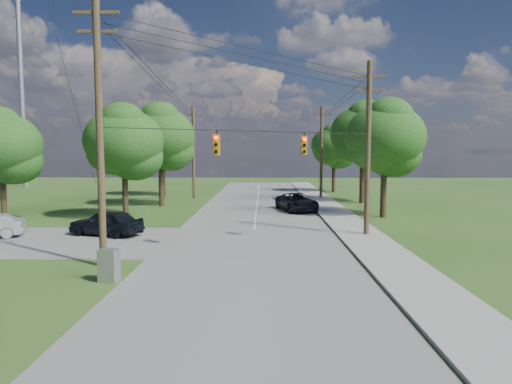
{
  "coord_description": "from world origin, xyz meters",
  "views": [
    {
      "loc": [
        2.59,
        -19.65,
        5.14
      ],
      "look_at": [
        2.2,
        5.0,
        2.95
      ],
      "focal_mm": 32.0,
      "sensor_mm": 36.0,
      "label": 1
    }
  ],
  "objects_px": {
    "pole_sw": "(100,127)",
    "pole_north_e": "(321,152)",
    "pole_north_w": "(193,152)",
    "pole_ne": "(368,146)",
    "car_cross_dark": "(106,223)",
    "control_cabinet": "(109,266)",
    "car_main_north": "(297,202)"
  },
  "relations": [
    {
      "from": "pole_sw",
      "to": "pole_north_e",
      "type": "height_order",
      "value": "pole_sw"
    },
    {
      "from": "car_cross_dark",
      "to": "car_main_north",
      "type": "xyz_separation_m",
      "value": [
        12.51,
        11.79,
        -0.03
      ]
    },
    {
      "from": "car_cross_dark",
      "to": "car_main_north",
      "type": "height_order",
      "value": "car_cross_dark"
    },
    {
      "from": "pole_north_w",
      "to": "control_cabinet",
      "type": "distance_m",
      "value": 32.44
    },
    {
      "from": "pole_north_e",
      "to": "control_cabinet",
      "type": "height_order",
      "value": "pole_north_e"
    },
    {
      "from": "pole_ne",
      "to": "pole_north_e",
      "type": "relative_size",
      "value": 1.05
    },
    {
      "from": "car_main_north",
      "to": "pole_north_e",
      "type": "bearing_deg",
      "value": 56.83
    },
    {
      "from": "pole_sw",
      "to": "pole_north_e",
      "type": "relative_size",
      "value": 1.2
    },
    {
      "from": "pole_ne",
      "to": "control_cabinet",
      "type": "bearing_deg",
      "value": -140.85
    },
    {
      "from": "pole_sw",
      "to": "pole_north_e",
      "type": "distance_m",
      "value": 32.55
    },
    {
      "from": "car_cross_dark",
      "to": "pole_north_w",
      "type": "bearing_deg",
      "value": -166.92
    },
    {
      "from": "car_main_north",
      "to": "control_cabinet",
      "type": "xyz_separation_m",
      "value": [
        -9.0,
        -21.64,
        -0.13
      ]
    },
    {
      "from": "pole_ne",
      "to": "pole_north_w",
      "type": "relative_size",
      "value": 1.05
    },
    {
      "from": "pole_north_e",
      "to": "car_cross_dark",
      "type": "height_order",
      "value": "pole_north_e"
    },
    {
      "from": "car_main_north",
      "to": "pole_sw",
      "type": "bearing_deg",
      "value": -132.96
    },
    {
      "from": "pole_sw",
      "to": "pole_north_w",
      "type": "relative_size",
      "value": 1.2
    },
    {
      "from": "pole_north_e",
      "to": "pole_north_w",
      "type": "relative_size",
      "value": 1.0
    },
    {
      "from": "pole_sw",
      "to": "pole_north_w",
      "type": "xyz_separation_m",
      "value": [
        -0.4,
        29.6,
        -1.1
      ]
    },
    {
      "from": "pole_ne",
      "to": "pole_north_e",
      "type": "distance_m",
      "value": 22.0
    },
    {
      "from": "car_cross_dark",
      "to": "control_cabinet",
      "type": "bearing_deg",
      "value": 37.86
    },
    {
      "from": "pole_ne",
      "to": "control_cabinet",
      "type": "distance_m",
      "value": 16.7
    },
    {
      "from": "pole_north_w",
      "to": "pole_sw",
      "type": "bearing_deg",
      "value": -89.23
    },
    {
      "from": "pole_ne",
      "to": "control_cabinet",
      "type": "height_order",
      "value": "pole_ne"
    },
    {
      "from": "pole_sw",
      "to": "car_cross_dark",
      "type": "height_order",
      "value": "pole_sw"
    },
    {
      "from": "pole_ne",
      "to": "car_main_north",
      "type": "relative_size",
      "value": 1.92
    },
    {
      "from": "pole_ne",
      "to": "car_main_north",
      "type": "distance_m",
      "value": 12.92
    },
    {
      "from": "pole_north_w",
      "to": "car_cross_dark",
      "type": "xyz_separation_m",
      "value": [
        -2.01,
        -22.24,
        -4.31
      ]
    },
    {
      "from": "car_main_north",
      "to": "control_cabinet",
      "type": "bearing_deg",
      "value": -127.73
    },
    {
      "from": "pole_ne",
      "to": "pole_north_e",
      "type": "height_order",
      "value": "pole_ne"
    },
    {
      "from": "pole_sw",
      "to": "car_cross_dark",
      "type": "relative_size",
      "value": 2.61
    },
    {
      "from": "pole_sw",
      "to": "control_cabinet",
      "type": "bearing_deg",
      "value": -66.2
    },
    {
      "from": "pole_north_e",
      "to": "car_main_north",
      "type": "bearing_deg",
      "value": -108.02
    }
  ]
}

